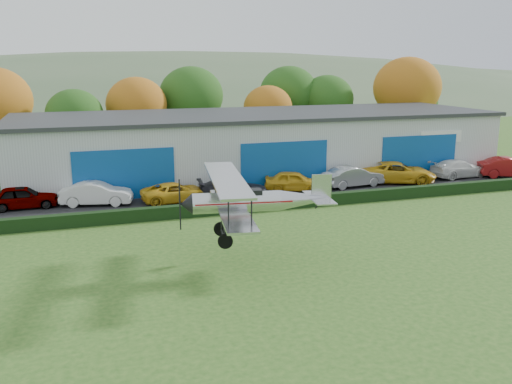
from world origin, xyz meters
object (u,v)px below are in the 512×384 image
object	(u,v)px
hangar	(260,143)
car_8	(510,167)
car_2	(176,192)
biplane	(250,199)
car_4	(294,181)
car_7	(458,169)
car_3	(233,188)
car_1	(96,194)
car_0	(23,197)
car_6	(398,172)
car_5	(353,176)

from	to	relation	value
hangar	car_8	xyz separation A→B (m)	(19.39, -8.32, -1.77)
car_2	biplane	xyz separation A→B (m)	(1.24, -13.00, 2.47)
car_4	car_8	xyz separation A→B (m)	(19.10, -0.99, 0.08)
biplane	hangar	bearing A→B (deg)	78.76
car_7	car_8	distance (m)	4.34
car_3	car_1	bearing A→B (deg)	88.49
car_8	car_1	bearing A→B (deg)	111.59
car_4	car_7	xyz separation A→B (m)	(14.98, 0.37, -0.01)
car_0	biplane	xyz separation A→B (m)	(11.18, -14.40, 2.38)
car_2	car_7	world-z (taller)	car_7
car_1	car_6	xyz separation A→B (m)	(23.30, -0.19, 0.05)
car_1	car_7	xyz separation A→B (m)	(29.27, 0.03, -0.04)
car_2	hangar	bearing A→B (deg)	-54.45
car_2	car_6	size ratio (longest dim) A/B	0.80
car_8	car_2	bearing A→B (deg)	112.87
car_1	hangar	bearing A→B (deg)	-51.18
car_3	car_6	xyz separation A→B (m)	(14.01, 0.99, 0.10)
car_0	car_7	distance (m)	33.95
car_6	biplane	world-z (taller)	biplane
car_8	biplane	xyz separation A→B (m)	(-26.90, -12.51, 2.30)
car_0	hangar	bearing A→B (deg)	-72.53
car_8	car_4	bearing A→B (deg)	110.91
car_0	car_6	distance (m)	27.98
car_4	car_6	xyz separation A→B (m)	(9.01, 0.15, 0.08)
car_8	car_5	bearing A→B (deg)	110.05
car_1	biplane	xyz separation A→B (m)	(6.50, -13.84, 2.36)
car_7	biplane	distance (m)	26.77
biplane	car_6	bearing A→B (deg)	47.66
car_1	car_8	bearing A→B (deg)	-79.99
car_2	car_3	xyz separation A→B (m)	(4.02, -0.34, 0.07)
biplane	car_4	bearing A→B (deg)	68.57
car_7	car_1	bearing A→B (deg)	84.09
car_5	car_8	xyz separation A→B (m)	(14.19, -0.95, 0.04)
car_2	car_4	xyz separation A→B (m)	(9.03, 0.50, 0.09)
hangar	car_0	world-z (taller)	hangar
car_3	car_7	world-z (taller)	car_7
car_2	car_0	bearing A→B (deg)	75.66
car_6	biplane	xyz separation A→B (m)	(-16.80, -13.65, 2.31)
hangar	biplane	bearing A→B (deg)	-109.82
car_0	car_3	bearing A→B (deg)	-98.64
car_3	car_7	xyz separation A→B (m)	(19.99, 1.21, 0.01)
car_6	car_8	xyz separation A→B (m)	(10.10, -1.14, 0.00)
car_0	car_3	xyz separation A→B (m)	(13.96, -1.74, -0.03)
hangar	car_1	distance (m)	15.76
car_3	car_4	distance (m)	5.08
car_4	car_7	bearing A→B (deg)	-66.69
car_2	car_5	size ratio (longest dim) A/B	0.98
car_5	car_8	world-z (taller)	car_8
biplane	car_8	bearing A→B (deg)	33.52
car_2	car_4	world-z (taller)	car_4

